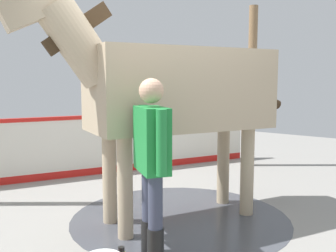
{
  "coord_description": "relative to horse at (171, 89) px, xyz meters",
  "views": [
    {
      "loc": [
        -3.26,
        -2.59,
        1.62
      ],
      "look_at": [
        -0.18,
        -0.23,
        1.16
      ],
      "focal_mm": 41.32,
      "sensor_mm": 36.0,
      "label": 1
    }
  ],
  "objects": [
    {
      "name": "barrier_wall",
      "position": [
        1.2,
        2.23,
        -1.05
      ],
      "size": [
        5.09,
        2.48,
        1.03
      ],
      "color": "silver",
      "rests_on": "ground"
    },
    {
      "name": "ground_plane",
      "position": [
        -0.21,
        -0.02,
        -1.53
      ],
      "size": [
        16.0,
        16.0,
        0.02
      ],
      "primitive_type": "cube",
      "color": "gray"
    },
    {
      "name": "roof_post_far",
      "position": [
        3.22,
        0.54,
        -0.03
      ],
      "size": [
        0.16,
        0.16,
        2.96
      ],
      "primitive_type": "cylinder",
      "color": "olive",
      "rests_on": "ground"
    },
    {
      "name": "wet_patch",
      "position": [
        0.11,
        -0.05,
        -1.52
      ],
      "size": [
        2.56,
        2.56,
        0.0
      ],
      "primitive_type": "cylinder",
      "color": "#42444C",
      "rests_on": "ground"
    },
    {
      "name": "handler",
      "position": [
        -0.89,
        -0.46,
        -0.58
      ],
      "size": [
        0.45,
        0.57,
        1.64
      ],
      "rotation": [
        0.0,
        0.0,
        5.69
      ],
      "color": "black",
      "rests_on": "ground"
    },
    {
      "name": "horse",
      "position": [
        0.0,
        0.0,
        0.0
      ],
      "size": [
        3.17,
        1.81,
        2.61
      ],
      "rotation": [
        0.0,
        0.0,
        2.7
      ],
      "color": "tan",
      "rests_on": "ground"
    }
  ]
}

